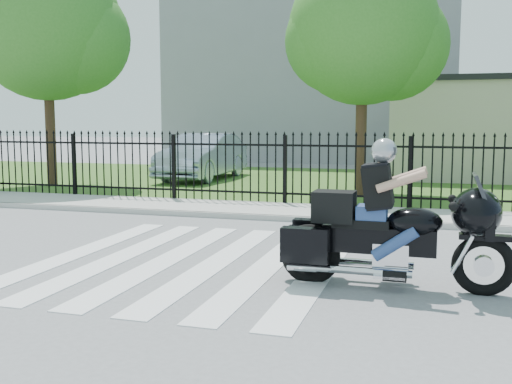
# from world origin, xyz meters

# --- Properties ---
(ground) EXTENTS (120.00, 120.00, 0.00)m
(ground) POSITION_xyz_m (0.00, 0.00, 0.00)
(ground) COLOR slate
(ground) RESTS_ON ground
(crosswalk) EXTENTS (5.00, 5.50, 0.01)m
(crosswalk) POSITION_xyz_m (0.00, 0.00, 0.01)
(crosswalk) COLOR silver
(crosswalk) RESTS_ON ground
(sidewalk) EXTENTS (40.00, 2.00, 0.12)m
(sidewalk) POSITION_xyz_m (0.00, 5.00, 0.06)
(sidewalk) COLOR #ADAAA3
(sidewalk) RESTS_ON ground
(curb) EXTENTS (40.00, 0.12, 0.12)m
(curb) POSITION_xyz_m (0.00, 4.00, 0.06)
(curb) COLOR #ADAAA3
(curb) RESTS_ON ground
(grass_strip) EXTENTS (40.00, 12.00, 0.02)m
(grass_strip) POSITION_xyz_m (0.00, 12.00, 0.01)
(grass_strip) COLOR #345E20
(grass_strip) RESTS_ON ground
(iron_fence) EXTENTS (26.00, 0.04, 1.80)m
(iron_fence) POSITION_xyz_m (0.00, 6.00, 0.90)
(iron_fence) COLOR black
(iron_fence) RESTS_ON ground
(tree_left) EXTENTS (4.80, 4.80, 7.58)m
(tree_left) POSITION_xyz_m (-8.50, 8.50, 5.17)
(tree_left) COLOR #382316
(tree_left) RESTS_ON ground
(tree_mid) EXTENTS (4.20, 4.20, 6.78)m
(tree_mid) POSITION_xyz_m (1.50, 9.00, 4.67)
(tree_mid) COLOR #382316
(tree_mid) RESTS_ON ground
(building_tall) EXTENTS (15.00, 10.00, 12.00)m
(building_tall) POSITION_xyz_m (-3.00, 26.00, 6.00)
(building_tall) COLOR gray
(building_tall) RESTS_ON ground
(motorcycle_rider) EXTENTS (3.00, 0.88, 1.98)m
(motorcycle_rider) POSITION_xyz_m (2.98, -0.60, 0.81)
(motorcycle_rider) COLOR black
(motorcycle_rider) RESTS_ON ground
(parked_car) EXTENTS (1.84, 5.06, 1.66)m
(parked_car) POSITION_xyz_m (-4.55, 11.95, 0.85)
(parked_car) COLOR #A4B2CE
(parked_car) RESTS_ON grass_strip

